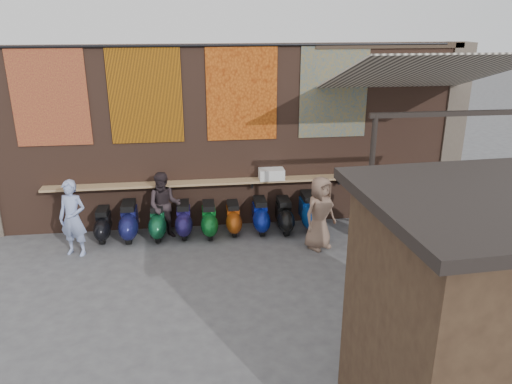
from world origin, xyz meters
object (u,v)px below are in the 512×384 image
diner_right (164,205)px  market_stall (494,330)px  scooter_stool_1 (129,221)px  shopper_navy (408,217)px  shopper_tan (320,213)px  scooter_stool_7 (284,216)px  diner_left (73,218)px  scooter_stool_0 (103,225)px  shopper_grey (482,223)px  scooter_stool_2 (158,221)px  scooter_stool_5 (233,218)px  scooter_stool_3 (184,220)px  scooter_stool_8 (309,212)px  scooter_stool_6 (260,216)px  shelf_box (271,174)px  scooter_stool_4 (209,220)px

diner_right → market_stall: market_stall is taller
scooter_stool_1 → diner_right: bearing=-0.9°
scooter_stool_1 → shopper_navy: 5.75m
scooter_stool_1 → shopper_tan: size_ratio=0.55×
scooter_stool_7 → diner_left: bearing=-172.6°
scooter_stool_1 → diner_left: (-0.99, -0.61, 0.38)m
shopper_navy → shopper_tan: size_ratio=1.11×
scooter_stool_0 → market_stall: market_stall is taller
diner_left → shopper_grey: bearing=7.4°
scooter_stool_2 → scooter_stool_5: (1.63, 0.05, -0.03)m
shopper_navy → scooter_stool_1: bearing=-19.5°
scooter_stool_2 → market_stall: 7.20m
scooter_stool_1 → scooter_stool_3: bearing=1.1°
scooter_stool_1 → scooter_stool_8: scooter_stool_8 is taller
scooter_stool_2 → scooter_stool_5: scooter_stool_2 is taller
diner_right → market_stall: size_ratio=0.51×
scooter_stool_6 → shelf_box: bearing=43.3°
scooter_stool_2 → shopper_grey: size_ratio=0.42×
scooter_stool_4 → diner_right: diner_right is taller
scooter_stool_6 → market_stall: bearing=-74.4°
shopper_tan → scooter_stool_1: bearing=136.8°
scooter_stool_3 → shopper_navy: size_ratio=0.45×
diner_right → market_stall: (3.75, -5.96, 0.70)m
scooter_stool_1 → scooter_stool_4: 1.70m
scooter_stool_1 → scooter_stool_2: scooter_stool_1 is taller
diner_left → scooter_stool_6: bearing=28.4°
diner_right → shopper_tan: bearing=-13.2°
scooter_stool_5 → shopper_tan: size_ratio=0.47×
scooter_stool_0 → scooter_stool_3: size_ratio=0.93×
scooter_stool_3 → diner_left: (-2.15, -0.63, 0.41)m
scooter_stool_3 → shopper_navy: 4.67m
scooter_stool_8 → shopper_tan: size_ratio=0.56×
diner_right → scooter_stool_0: bearing=-178.6°
shelf_box → diner_right: size_ratio=0.38×
scooter_stool_6 → scooter_stool_0: bearing=179.9°
scooter_stool_5 → shopper_grey: size_ratio=0.39×
scooter_stool_5 → shopper_navy: (3.28, -1.61, 0.52)m
shelf_box → scooter_stool_3: size_ratio=0.71×
shopper_navy → shopper_grey: shopper_grey is taller
shelf_box → market_stall: size_ratio=0.19×
scooter_stool_6 → scooter_stool_7: 0.53m
scooter_stool_2 → diner_left: 1.75m
scooter_stool_4 → diner_right: (-0.94, 0.04, 0.37)m
diner_right → shopper_tan: shopper_tan is taller
scooter_stool_2 → scooter_stool_3: scooter_stool_2 is taller
scooter_stool_7 → scooter_stool_8: scooter_stool_8 is taller
scooter_stool_7 → scooter_stool_8: (0.57, 0.05, 0.04)m
scooter_stool_1 → scooter_stool_0: bearing=177.0°
scooter_stool_8 → scooter_stool_1: bearing=-179.8°
scooter_stool_7 → scooter_stool_8: 0.58m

